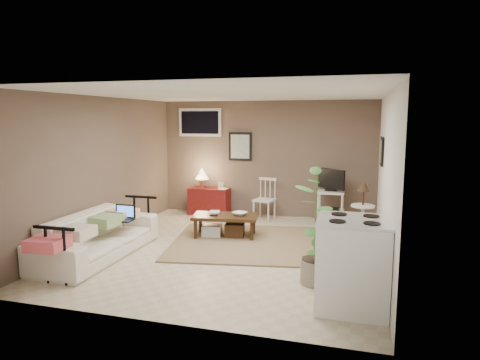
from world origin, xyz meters
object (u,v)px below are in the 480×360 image
(spindle_chair, at_px, (265,200))
(potted_plant, at_px, (316,219))
(coffee_table, at_px, (225,224))
(tv_stand, at_px, (331,195))
(armchair, at_px, (347,237))
(side_table, at_px, (363,204))
(stove, at_px, (353,264))
(red_console, at_px, (209,198))
(sofa, at_px, (98,228))

(spindle_chair, bearing_deg, potted_plant, -67.10)
(coffee_table, xyz_separation_m, spindle_chair, (0.37, 1.51, 0.16))
(tv_stand, distance_m, armchair, 2.04)
(side_table, height_order, potted_plant, potted_plant)
(side_table, distance_m, stove, 2.66)
(spindle_chair, height_order, side_table, side_table)
(red_console, bearing_deg, sofa, -100.99)
(sofa, bearing_deg, red_console, -10.99)
(tv_stand, height_order, potted_plant, potted_plant)
(sofa, relative_size, tv_stand, 2.04)
(spindle_chair, height_order, tv_stand, tv_stand)
(coffee_table, distance_m, sofa, 2.12)
(spindle_chair, relative_size, side_table, 0.81)
(coffee_table, xyz_separation_m, tv_stand, (1.68, 1.47, 0.34))
(potted_plant, bearing_deg, armchair, 72.83)
(spindle_chair, xyz_separation_m, stove, (1.81, -3.77, 0.11))
(stove, bearing_deg, sofa, 168.24)
(sofa, distance_m, red_console, 3.17)
(coffee_table, xyz_separation_m, armchair, (2.07, -0.52, 0.08))
(potted_plant, distance_m, stove, 0.81)
(coffee_table, height_order, spindle_chair, spindle_chair)
(stove, bearing_deg, red_console, 128.31)
(coffee_table, height_order, red_console, red_console)
(spindle_chair, relative_size, tv_stand, 0.77)
(red_console, xyz_separation_m, armchair, (2.96, -2.14, -0.03))
(spindle_chair, distance_m, stove, 4.19)
(coffee_table, height_order, side_table, side_table)
(spindle_chair, height_order, potted_plant, potted_plant)
(red_console, relative_size, potted_plant, 0.64)
(potted_plant, bearing_deg, coffee_table, 135.58)
(coffee_table, bearing_deg, stove, -46.05)
(red_console, distance_m, side_table, 3.41)
(sofa, height_order, stove, stove)
(red_console, height_order, spindle_chair, red_console)
(coffee_table, relative_size, armchair, 1.87)
(spindle_chair, xyz_separation_m, armchair, (1.71, -2.03, -0.08))
(spindle_chair, xyz_separation_m, tv_stand, (1.32, -0.04, 0.18))
(spindle_chair, xyz_separation_m, side_table, (1.92, -1.12, 0.25))
(coffee_table, height_order, sofa, sofa)
(side_table, bearing_deg, red_console, 158.81)
(armchair, height_order, stove, stove)
(red_console, relative_size, stove, 0.99)
(red_console, relative_size, side_table, 0.96)
(spindle_chair, bearing_deg, red_console, 175.07)
(spindle_chair, relative_size, potted_plant, 0.54)
(red_console, distance_m, tv_stand, 2.58)
(sofa, bearing_deg, side_table, -63.41)
(armchair, bearing_deg, potted_plant, -25.82)
(coffee_table, bearing_deg, red_console, 118.69)
(tv_stand, bearing_deg, potted_plant, -89.48)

